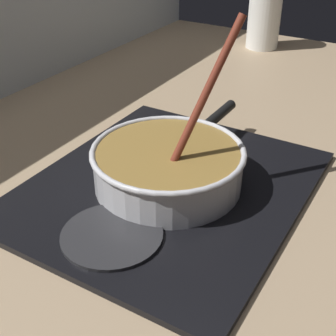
{
  "coord_description": "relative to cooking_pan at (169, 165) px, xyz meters",
  "views": [
    {
      "loc": [
        -0.54,
        -0.2,
        0.5
      ],
      "look_at": [
        0.09,
        0.17,
        0.05
      ],
      "focal_mm": 50.19,
      "sensor_mm": 36.0,
      "label": 1
    }
  ],
  "objects": [
    {
      "name": "cooking_pan",
      "position": [
        0.0,
        0.0,
        0.0
      ],
      "size": [
        0.42,
        0.28,
        0.31
      ],
      "color": "silver",
      "rests_on": "hob_plate"
    },
    {
      "name": "paper_towel_roll",
      "position": [
        0.93,
        0.17,
        0.07
      ],
      "size": [
        0.11,
        0.11,
        0.24
      ],
      "primitive_type": "cylinder",
      "color": "white",
      "rests_on": "ground"
    },
    {
      "name": "hob_plate",
      "position": [
        -0.0,
        0.0,
        -0.05
      ],
      "size": [
        0.56,
        0.48,
        0.01
      ],
      "primitive_type": "cube",
      "color": "black",
      "rests_on": "ground"
    },
    {
      "name": "ground",
      "position": [
        -0.09,
        -0.17,
        -0.07
      ],
      "size": [
        2.4,
        1.6,
        0.04
      ],
      "primitive_type": "cube",
      "color": "#9E8466"
    },
    {
      "name": "spare_burner",
      "position": [
        -0.18,
        0.0,
        -0.04
      ],
      "size": [
        0.17,
        0.17,
        0.01
      ],
      "primitive_type": "cylinder",
      "color": "#262628",
      "rests_on": "hob_plate"
    },
    {
      "name": "burner_ring",
      "position": [
        -0.0,
        0.0,
        -0.04
      ],
      "size": [
        0.17,
        0.17,
        0.01
      ],
      "primitive_type": "torus",
      "color": "#592D0C",
      "rests_on": "hob_plate"
    }
  ]
}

